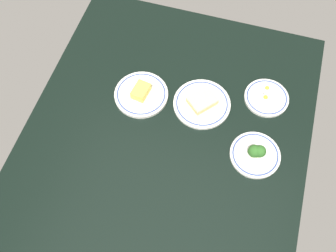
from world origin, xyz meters
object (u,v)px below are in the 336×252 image
Objects in this scene: plate_cheese at (141,94)px; plate_broccoli at (256,154)px; plate_eggs at (266,97)px; plate_sandwich at (202,103)px.

plate_cheese is 49.70cm from plate_broccoli.
plate_eggs is (12.58, -47.60, -0.14)cm from plate_cheese.
plate_sandwich is at bearing 56.54° from plate_broccoli.
plate_cheese is at bearing 104.80° from plate_eggs.
plate_broccoli is 25.74cm from plate_eggs.
plate_eggs is (9.92, -23.60, -0.17)cm from plate_sandwich.
plate_broccoli is at bearing -123.46° from plate_sandwich.
plate_sandwich is 28.68cm from plate_broccoli.
plate_sandwich and plate_eggs have the same top height.
plate_eggs is at bearing -67.20° from plate_sandwich.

